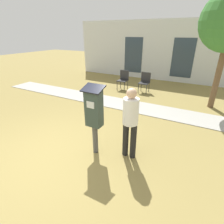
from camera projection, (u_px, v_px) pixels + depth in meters
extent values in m
plane|color=olive|center=(54.00, 156.00, 3.94)|extent=(40.00, 40.00, 0.00)
cube|color=#A3A099|center=(122.00, 104.00, 6.79)|extent=(12.00, 1.10, 0.02)
cube|color=silver|center=(158.00, 51.00, 9.80)|extent=(10.00, 0.24, 3.20)
cube|color=#2D3D4C|center=(133.00, 55.00, 10.43)|extent=(1.10, 0.02, 2.00)
cube|color=#2D3D4C|center=(183.00, 58.00, 9.22)|extent=(1.10, 0.02, 2.00)
cylinder|color=#4C4C4C|center=(95.00, 139.00, 3.94)|extent=(0.12, 0.12, 0.70)
cube|color=#2D3D38|center=(94.00, 108.00, 3.63)|extent=(0.34, 0.22, 0.80)
cube|color=silver|center=(90.00, 105.00, 3.48)|extent=(0.18, 0.01, 0.14)
cube|color=black|center=(93.00, 88.00, 3.45)|extent=(0.44, 0.31, 0.12)
cylinder|color=black|center=(126.00, 139.00, 3.82)|extent=(0.13, 0.13, 0.82)
cylinder|color=black|center=(133.00, 141.00, 3.75)|extent=(0.13, 0.13, 0.82)
cylinder|color=white|center=(131.00, 111.00, 3.50)|extent=(0.32, 0.32, 0.55)
sphere|color=#D8AD8C|center=(132.00, 93.00, 3.34)|extent=(0.21, 0.21, 0.21)
cylinder|color=#262628|center=(117.00, 86.00, 8.38)|extent=(0.03, 0.03, 0.42)
cylinder|color=#262628|center=(124.00, 87.00, 8.21)|extent=(0.03, 0.03, 0.42)
cylinder|color=#262628|center=(121.00, 84.00, 8.68)|extent=(0.03, 0.03, 0.42)
cylinder|color=#262628|center=(128.00, 85.00, 8.52)|extent=(0.03, 0.03, 0.42)
cube|color=#262628|center=(123.00, 81.00, 8.35)|extent=(0.44, 0.44, 0.04)
cube|color=#262628|center=(124.00, 75.00, 8.41)|extent=(0.44, 0.04, 0.44)
cylinder|color=#262628|center=(138.00, 88.00, 7.96)|extent=(0.03, 0.03, 0.42)
cylinder|color=#262628|center=(146.00, 90.00, 7.80)|extent=(0.03, 0.03, 0.42)
cylinder|color=#262628|center=(141.00, 86.00, 8.27)|extent=(0.03, 0.03, 0.42)
cylinder|color=#262628|center=(149.00, 87.00, 8.10)|extent=(0.03, 0.03, 0.42)
cube|color=#262628|center=(144.00, 83.00, 7.94)|extent=(0.44, 0.44, 0.04)
cube|color=#262628|center=(146.00, 77.00, 8.00)|extent=(0.44, 0.04, 0.44)
cylinder|color=brown|center=(217.00, 78.00, 6.09)|extent=(0.20, 0.20, 2.20)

